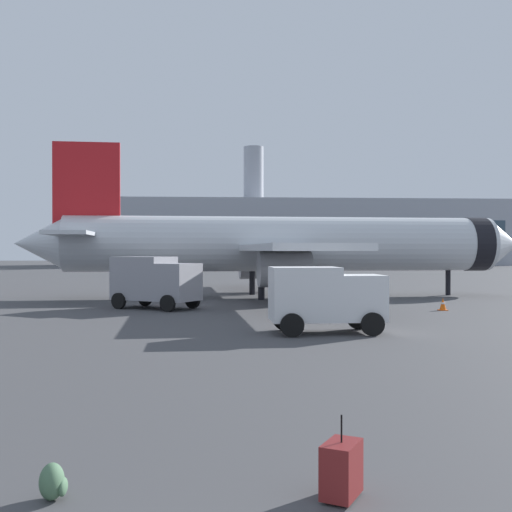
{
  "coord_description": "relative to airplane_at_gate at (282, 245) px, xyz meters",
  "views": [
    {
      "loc": [
        0.25,
        -3.16,
        3.24
      ],
      "look_at": [
        2.06,
        24.24,
        3.0
      ],
      "focal_mm": 44.01,
      "sensor_mm": 36.0,
      "label": 1
    }
  ],
  "objects": [
    {
      "name": "airplane_at_gate",
      "position": [
        0.0,
        0.0,
        0.0
      ],
      "size": [
        35.75,
        32.24,
        10.5
      ],
      "color": "silver",
      "rests_on": "ground"
    },
    {
      "name": "service_truck",
      "position": [
        -8.0,
        -8.38,
        -2.05
      ],
      "size": [
        5.23,
        4.44,
        2.9
      ],
      "color": "gray",
      "rests_on": "ground"
    },
    {
      "name": "cargo_van",
      "position": [
        -0.35,
        -19.23,
        -2.21
      ],
      "size": [
        4.47,
        2.46,
        2.6
      ],
      "color": "white",
      "rests_on": "ground"
    },
    {
      "name": "safety_cone_near",
      "position": [
        7.65,
        -10.43,
        -3.32
      ],
      "size": [
        0.44,
        0.44,
        0.68
      ],
      "color": "#F2590C",
      "rests_on": "ground"
    },
    {
      "name": "safety_cone_mid",
      "position": [
        2.59,
        4.22,
        -3.28
      ],
      "size": [
        0.44,
        0.44,
        0.77
      ],
      "color": "#F2590C",
      "rests_on": "ground"
    },
    {
      "name": "rolling_suitcase",
      "position": [
        -3.02,
        -35.49,
        -3.27
      ],
      "size": [
        0.67,
        0.75,
        1.1
      ],
      "color": "maroon",
      "rests_on": "ground"
    },
    {
      "name": "traveller_backpack",
      "position": [
        -6.77,
        -35.27,
        -3.42
      ],
      "size": [
        0.36,
        0.4,
        0.48
      ],
      "color": "#476B4C",
      "rests_on": "ground"
    },
    {
      "name": "terminal_building",
      "position": [
        13.08,
        95.25,
        3.57
      ],
      "size": [
        91.83,
        19.81,
        26.22
      ],
      "color": "#9EA3AD",
      "rests_on": "ground"
    }
  ]
}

